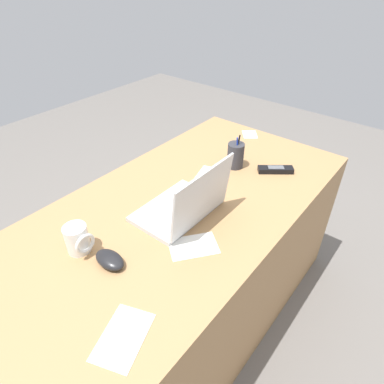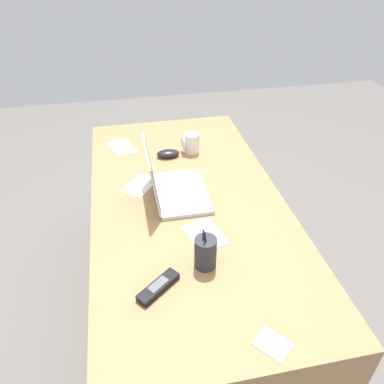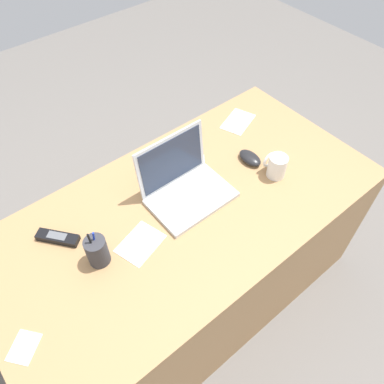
% 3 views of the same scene
% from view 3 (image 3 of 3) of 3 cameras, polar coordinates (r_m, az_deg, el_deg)
% --- Properties ---
extents(ground_plane, '(6.00, 6.00, 0.00)m').
position_cam_3_polar(ground_plane, '(2.11, -0.66, -14.29)').
color(ground_plane, slate).
extents(desk, '(1.59, 0.81, 0.71)m').
position_cam_3_polar(desk, '(1.79, -0.76, -9.35)').
color(desk, '#A87C4F').
rests_on(desk, ground).
extents(laptop, '(0.33, 0.25, 0.24)m').
position_cam_3_polar(laptop, '(1.51, -1.10, 1.00)').
color(laptop, silver).
rests_on(laptop, desk).
extents(computer_mouse, '(0.07, 0.12, 0.04)m').
position_cam_3_polar(computer_mouse, '(1.68, 8.67, 5.07)').
color(computer_mouse, black).
rests_on(computer_mouse, desk).
extents(coffee_mug_white, '(0.08, 0.09, 0.10)m').
position_cam_3_polar(coffee_mug_white, '(1.62, 12.52, 3.85)').
color(coffee_mug_white, white).
rests_on(coffee_mug_white, desk).
extents(cordless_phone, '(0.13, 0.15, 0.03)m').
position_cam_3_polar(cordless_phone, '(1.49, -19.47, -6.45)').
color(cordless_phone, black).
rests_on(cordless_phone, desk).
extents(pen_holder, '(0.08, 0.08, 0.16)m').
position_cam_3_polar(pen_holder, '(1.36, -14.02, -8.57)').
color(pen_holder, '#333338').
rests_on(pen_holder, desk).
extents(paper_note_near_laptop, '(0.12, 0.12, 0.00)m').
position_cam_3_polar(paper_note_near_laptop, '(1.34, -23.85, -20.49)').
color(paper_note_near_laptop, white).
rests_on(paper_note_near_laptop, desk).
extents(paper_note_left, '(0.19, 0.18, 0.00)m').
position_cam_3_polar(paper_note_left, '(1.66, -0.92, 4.24)').
color(paper_note_left, white).
rests_on(paper_note_left, desk).
extents(paper_note_right, '(0.19, 0.16, 0.00)m').
position_cam_3_polar(paper_note_right, '(1.42, -7.74, -7.63)').
color(paper_note_right, white).
rests_on(paper_note_right, desk).
extents(paper_note_front, '(0.20, 0.16, 0.00)m').
position_cam_3_polar(paper_note_front, '(1.88, 6.89, 10.44)').
color(paper_note_front, white).
rests_on(paper_note_front, desk).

